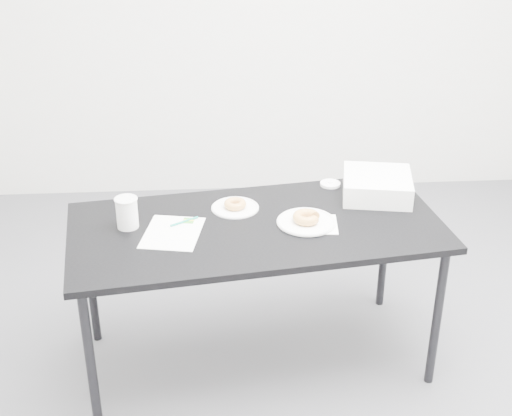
{
  "coord_description": "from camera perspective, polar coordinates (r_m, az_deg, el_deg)",
  "views": [
    {
      "loc": [
        -0.24,
        -2.66,
        2.23
      ],
      "look_at": [
        -0.06,
        0.02,
        0.85
      ],
      "focal_mm": 50.0,
      "sensor_mm": 36.0,
      "label": 1
    }
  ],
  "objects": [
    {
      "name": "floor",
      "position": [
        3.47,
        1.04,
        -12.68
      ],
      "size": [
        4.0,
        4.0,
        0.0
      ],
      "primitive_type": "plane",
      "color": "#4B4C50",
      "rests_on": "ground"
    },
    {
      "name": "table",
      "position": [
        3.14,
        0.02,
        -2.22
      ],
      "size": [
        1.71,
        0.98,
        0.74
      ],
      "rotation": [
        0.0,
        0.0,
        0.14
      ],
      "color": "black",
      "rests_on": "floor"
    },
    {
      "name": "scorecard",
      "position": [
        3.07,
        -6.69,
        -1.97
      ],
      "size": [
        0.28,
        0.34,
        0.0
      ],
      "primitive_type": "cube",
      "rotation": [
        0.0,
        0.0,
        -0.19
      ],
      "color": "white",
      "rests_on": "table"
    },
    {
      "name": "logo_patch",
      "position": [
        3.15,
        -5.42,
        -1.01
      ],
      "size": [
        0.06,
        0.06,
        0.0
      ],
      "primitive_type": "cube",
      "rotation": [
        0.0,
        0.0,
        -0.19
      ],
      "color": "green",
      "rests_on": "scorecard"
    },
    {
      "name": "pen",
      "position": [
        3.14,
        -5.76,
        -1.08
      ],
      "size": [
        0.12,
        0.08,
        0.01
      ],
      "primitive_type": "cylinder",
      "rotation": [
        0.0,
        1.57,
        0.56
      ],
      "color": "#0B7F6B",
      "rests_on": "scorecard"
    },
    {
      "name": "napkin",
      "position": [
        3.12,
        4.85,
        -1.3
      ],
      "size": [
        0.2,
        0.2,
        0.0
      ],
      "primitive_type": "cube",
      "rotation": [
        0.0,
        0.0,
        -0.09
      ],
      "color": "white",
      "rests_on": "table"
    },
    {
      "name": "plate_near",
      "position": [
        3.13,
        4.04,
        -1.12
      ],
      "size": [
        0.26,
        0.26,
        0.01
      ],
      "primitive_type": "cylinder",
      "color": "white",
      "rests_on": "napkin"
    },
    {
      "name": "donut_near",
      "position": [
        3.12,
        4.06,
        -0.74
      ],
      "size": [
        0.15,
        0.15,
        0.04
      ],
      "primitive_type": "torus",
      "rotation": [
        0.0,
        0.0,
        -0.23
      ],
      "color": "#C78B3F",
      "rests_on": "plate_near"
    },
    {
      "name": "plate_far",
      "position": [
        3.25,
        -1.68,
        0.01
      ],
      "size": [
        0.22,
        0.22,
        0.01
      ],
      "primitive_type": "cylinder",
      "color": "white",
      "rests_on": "table"
    },
    {
      "name": "donut_far",
      "position": [
        3.24,
        -1.69,
        0.33
      ],
      "size": [
        0.11,
        0.11,
        0.03
      ],
      "primitive_type": "torus",
      "rotation": [
        0.0,
        0.0,
        -0.13
      ],
      "color": "#C78B3F",
      "rests_on": "plate_far"
    },
    {
      "name": "coffee_cup",
      "position": [
        3.11,
        -10.28,
        -0.37
      ],
      "size": [
        0.09,
        0.09,
        0.14
      ],
      "primitive_type": "cylinder",
      "color": "silver",
      "rests_on": "table"
    },
    {
      "name": "cup_lid",
      "position": [
        3.49,
        5.96,
        1.93
      ],
      "size": [
        0.1,
        0.1,
        0.01
      ],
      "primitive_type": "cylinder",
      "color": "white",
      "rests_on": "table"
    },
    {
      "name": "bakery_box",
      "position": [
        3.39,
        9.65,
        1.79
      ],
      "size": [
        0.36,
        0.36,
        0.1
      ],
      "primitive_type": "cube",
      "rotation": [
        0.0,
        0.0,
        -0.18
      ],
      "color": "white",
      "rests_on": "table"
    }
  ]
}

